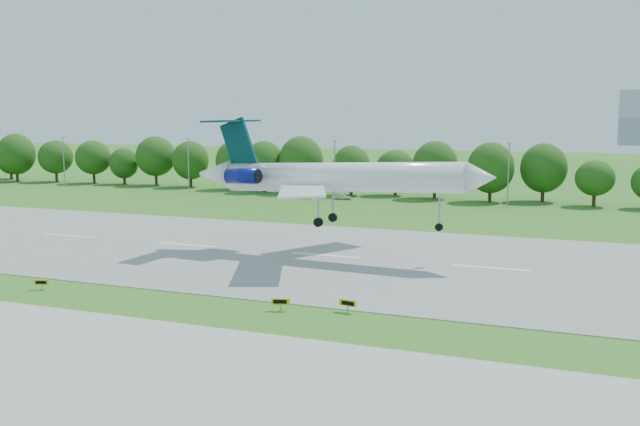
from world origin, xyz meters
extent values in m
plane|color=#2D691B|center=(0.00, 0.00, 0.00)|extent=(600.00, 600.00, 0.00)
cube|color=gray|center=(0.00, 25.00, 0.04)|extent=(400.00, 45.00, 0.08)
cube|color=#ADADA8|center=(0.00, -18.00, 0.04)|extent=(400.00, 23.00, 0.08)
cylinder|color=#382314|center=(-100.00, 92.00, 1.80)|extent=(0.70, 0.70, 3.60)
sphere|color=#163B0E|center=(-100.00, 92.00, 6.20)|extent=(8.40, 8.40, 8.40)
cylinder|color=#382314|center=(-60.00, 92.00, 1.80)|extent=(0.70, 0.70, 3.60)
sphere|color=#163B0E|center=(-60.00, 92.00, 6.20)|extent=(8.40, 8.40, 8.40)
cylinder|color=#382314|center=(-20.00, 92.00, 1.80)|extent=(0.70, 0.70, 3.60)
sphere|color=#163B0E|center=(-20.00, 92.00, 6.20)|extent=(8.40, 8.40, 8.40)
cylinder|color=#382314|center=(20.00, 92.00, 1.80)|extent=(0.70, 0.70, 3.60)
sphere|color=#163B0E|center=(20.00, 92.00, 6.20)|extent=(8.40, 8.40, 8.40)
cylinder|color=gray|center=(-90.00, 82.00, 6.00)|extent=(0.24, 0.24, 12.00)
cube|color=gray|center=(-90.00, 82.00, 12.10)|extent=(0.90, 0.25, 0.18)
cylinder|color=gray|center=(-55.00, 82.00, 6.00)|extent=(0.24, 0.24, 12.00)
cube|color=gray|center=(-55.00, 82.00, 12.10)|extent=(0.90, 0.25, 0.18)
cylinder|color=gray|center=(-20.00, 82.00, 6.00)|extent=(0.24, 0.24, 12.00)
cube|color=gray|center=(-20.00, 82.00, 12.10)|extent=(0.90, 0.25, 0.18)
cylinder|color=gray|center=(15.00, 82.00, 6.00)|extent=(0.24, 0.24, 12.00)
cube|color=gray|center=(15.00, 82.00, 12.10)|extent=(0.90, 0.25, 0.18)
cylinder|color=white|center=(1.92, 25.00, 9.87)|extent=(30.74, 4.93, 4.53)
cone|color=white|center=(18.78, 24.24, 10.41)|extent=(3.52, 3.71, 3.66)
cone|color=white|center=(-15.76, 25.80, 9.72)|extent=(5.15, 3.78, 3.71)
cube|color=white|center=(-0.23, 17.97, 8.80)|extent=(9.75, 14.16, 0.42)
cube|color=white|center=(0.41, 32.19, 8.80)|extent=(10.63, 14.08, 0.42)
cube|color=#05313B|center=(-12.31, 25.64, 13.64)|extent=(5.34, 0.75, 6.91)
cube|color=#05313B|center=(-13.32, 25.69, 16.56)|extent=(3.69, 9.80, 0.33)
cylinder|color=navy|center=(-10.39, 22.91, 9.79)|extent=(4.41, 2.13, 2.07)
cylinder|color=navy|center=(-10.16, 28.19, 9.79)|extent=(4.41, 2.13, 2.07)
cylinder|color=gray|center=(14.11, 24.45, 6.31)|extent=(0.20, 0.20, 3.56)
cylinder|color=black|center=(14.11, 24.45, 4.53)|extent=(0.93, 0.35, 0.92)
cylinder|color=gray|center=(-0.21, 22.86, 6.31)|extent=(0.24, 0.24, 3.56)
cylinder|color=black|center=(-0.21, 22.86, 4.53)|extent=(1.14, 0.51, 1.12)
cylinder|color=gray|center=(-0.01, 27.33, 6.31)|extent=(0.24, 0.24, 3.56)
cylinder|color=black|center=(-0.01, 27.33, 4.53)|extent=(1.14, 0.51, 1.12)
cube|color=gray|center=(-20.28, -1.43, 0.32)|extent=(0.12, 0.12, 0.64)
cube|color=#DBBA0B|center=(-20.28, -1.43, 0.78)|extent=(1.43, 0.65, 0.50)
cube|color=black|center=(-20.24, -1.53, 0.78)|extent=(1.04, 0.39, 0.32)
cube|color=gray|center=(5.15, 0.22, 0.36)|extent=(0.13, 0.13, 0.71)
cube|color=#DBBA0B|center=(5.15, 0.22, 0.87)|extent=(1.62, 0.64, 0.56)
cube|color=black|center=(5.19, 0.11, 0.87)|extent=(1.18, 0.37, 0.36)
cube|color=gray|center=(10.88, 1.93, 0.36)|extent=(0.12, 0.12, 0.72)
cube|color=#DBBA0B|center=(10.88, 1.93, 0.87)|extent=(1.65, 0.43, 0.56)
cube|color=black|center=(10.86, 1.82, 0.87)|extent=(1.22, 0.20, 0.36)
imported|color=white|center=(-26.45, 80.36, 0.64)|extent=(4.06, 2.02, 1.28)
imported|color=silver|center=(-18.15, 81.94, 0.58)|extent=(3.56, 1.83, 1.16)
camera|label=1|loc=(30.96, -55.86, 17.27)|focal=40.00mm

